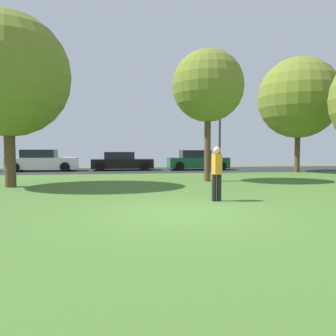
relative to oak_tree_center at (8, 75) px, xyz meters
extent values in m
plane|color=#47702D|center=(5.88, -6.44, -4.51)|extent=(44.00, 44.00, 0.00)
cube|color=#28282B|center=(5.88, 9.56, -4.51)|extent=(44.00, 6.40, 0.01)
cylinder|color=brown|center=(0.00, 0.00, -3.15)|extent=(0.43, 0.43, 2.73)
sphere|color=olive|center=(0.00, 0.00, 0.01)|extent=(4.96, 4.96, 4.96)
cylinder|color=brown|center=(16.04, 6.13, -2.85)|extent=(0.34, 0.34, 3.33)
sphere|color=olive|center=(16.04, 6.13, 0.35)|extent=(5.24, 5.24, 5.24)
cylinder|color=brown|center=(8.58, 1.13, -2.86)|extent=(0.30, 0.30, 3.32)
sphere|color=olive|center=(8.58, 1.13, 0.02)|extent=(3.40, 3.40, 3.40)
cylinder|color=black|center=(7.19, -4.77, -4.11)|extent=(0.14, 0.14, 0.81)
cylinder|color=black|center=(7.35, -4.75, -4.11)|extent=(0.14, 0.14, 0.81)
cube|color=orange|center=(7.27, -4.76, -3.40)|extent=(0.25, 0.34, 0.61)
sphere|color=tan|center=(7.27, -4.76, -2.99)|extent=(0.22, 0.22, 0.22)
cube|color=white|center=(-0.82, 9.69, -3.97)|extent=(4.60, 1.78, 0.79)
cube|color=black|center=(-1.05, 9.69, -3.30)|extent=(2.21, 1.56, 0.55)
cylinder|color=black|center=(0.79, 10.58, -4.19)|extent=(0.64, 0.22, 0.64)
cylinder|color=black|center=(0.79, 8.80, -4.19)|extent=(0.64, 0.22, 0.64)
cylinder|color=black|center=(-2.42, 10.58, -4.19)|extent=(0.64, 0.22, 0.64)
cylinder|color=black|center=(-2.42, 8.80, -4.19)|extent=(0.64, 0.22, 0.64)
cube|color=black|center=(4.65, 9.79, -4.04)|extent=(4.34, 1.84, 0.65)
cube|color=black|center=(4.43, 9.79, -3.45)|extent=(2.08, 1.62, 0.51)
cylinder|color=black|center=(6.17, 10.71, -4.19)|extent=(0.64, 0.22, 0.64)
cylinder|color=black|center=(6.17, 8.87, -4.19)|extent=(0.64, 0.22, 0.64)
cylinder|color=black|center=(3.13, 10.71, -4.19)|extent=(0.64, 0.22, 0.64)
cylinder|color=black|center=(3.13, 8.87, -4.19)|extent=(0.64, 0.22, 0.64)
cube|color=#195633|center=(10.12, 9.43, -3.99)|extent=(4.35, 1.78, 0.76)
cube|color=black|center=(9.90, 9.43, -3.34)|extent=(2.09, 1.56, 0.54)
cylinder|color=black|center=(11.64, 10.32, -4.19)|extent=(0.64, 0.22, 0.64)
cylinder|color=black|center=(11.64, 8.55, -4.19)|extent=(0.64, 0.22, 0.64)
cylinder|color=black|center=(8.59, 10.32, -4.19)|extent=(0.64, 0.22, 0.64)
cylinder|color=black|center=(8.59, 8.55, -4.19)|extent=(0.64, 0.22, 0.64)
cylinder|color=#2D2D33|center=(10.62, 5.76, -2.26)|extent=(0.14, 0.14, 4.50)
camera|label=1|loc=(4.37, -14.33, -2.93)|focal=35.60mm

